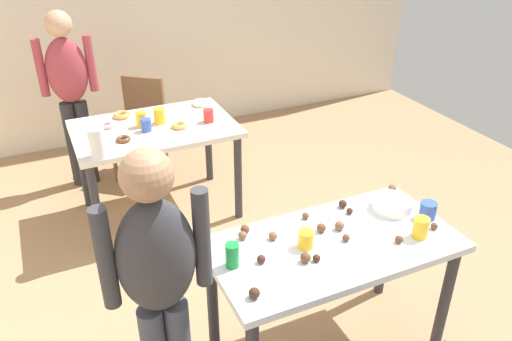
% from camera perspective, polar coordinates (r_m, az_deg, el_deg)
% --- Properties ---
extents(ground_plane, '(6.40, 6.40, 0.00)m').
position_cam_1_polar(ground_plane, '(3.18, 3.41, -17.47)').
color(ground_plane, '#9E7A56').
extents(wall_back, '(6.40, 0.10, 2.60)m').
position_cam_1_polar(wall_back, '(5.32, -13.11, 17.33)').
color(wall_back, beige).
rests_on(wall_back, ground_plane).
extents(dining_table_near, '(1.26, 0.64, 0.75)m').
position_cam_1_polar(dining_table_near, '(2.68, 8.52, -9.76)').
color(dining_table_near, silver).
rests_on(dining_table_near, ground_plane).
extents(dining_table_far, '(1.18, 0.79, 0.75)m').
position_cam_1_polar(dining_table_far, '(3.94, -11.16, 3.53)').
color(dining_table_far, silver).
rests_on(dining_table_far, ground_plane).
extents(chair_far_table, '(0.56, 0.56, 0.87)m').
position_cam_1_polar(chair_far_table, '(4.67, -12.72, 5.41)').
color(chair_far_table, brown).
rests_on(chair_far_table, ground_plane).
extents(person_girl_near, '(0.45, 0.22, 1.50)m').
position_cam_1_polar(person_girl_near, '(2.17, -10.76, -12.09)').
color(person_girl_near, '#383D4C').
rests_on(person_girl_near, ground_plane).
extents(person_adult_far, '(0.45, 0.23, 1.50)m').
position_cam_1_polar(person_adult_far, '(4.47, -20.08, 8.85)').
color(person_adult_far, '#28282D').
rests_on(person_adult_far, ground_plane).
extents(mixing_bowl, '(0.22, 0.22, 0.06)m').
position_cam_1_polar(mixing_bowl, '(2.91, 14.97, -3.68)').
color(mixing_bowl, white).
rests_on(mixing_bowl, dining_table_near).
extents(soda_can, '(0.07, 0.07, 0.12)m').
position_cam_1_polar(soda_can, '(2.40, -2.67, -9.43)').
color(soda_can, '#198438').
rests_on(soda_can, dining_table_near).
extents(fork_near, '(0.17, 0.02, 0.01)m').
position_cam_1_polar(fork_near, '(2.51, 11.11, -9.71)').
color(fork_near, silver).
rests_on(fork_near, dining_table_near).
extents(cup_near_0, '(0.09, 0.09, 0.10)m').
position_cam_1_polar(cup_near_0, '(2.88, 18.63, -4.25)').
color(cup_near_0, '#3351B2').
rests_on(cup_near_0, dining_table_near).
extents(cup_near_1, '(0.08, 0.08, 0.09)m').
position_cam_1_polar(cup_near_1, '(2.53, 5.58, -7.65)').
color(cup_near_1, yellow).
rests_on(cup_near_1, dining_table_near).
extents(cup_near_2, '(0.08, 0.08, 0.11)m').
position_cam_1_polar(cup_near_2, '(2.71, 17.90, -6.09)').
color(cup_near_2, yellow).
rests_on(cup_near_2, dining_table_near).
extents(cake_ball_0, '(0.05, 0.05, 0.05)m').
position_cam_1_polar(cake_ball_0, '(2.45, 5.55, -9.65)').
color(cake_ball_0, brown).
rests_on(cake_ball_0, dining_table_near).
extents(cake_ball_1, '(0.04, 0.04, 0.04)m').
position_cam_1_polar(cake_ball_1, '(2.75, 5.55, -5.05)').
color(cake_ball_1, brown).
rests_on(cake_ball_1, dining_table_near).
extents(cake_ball_2, '(0.04, 0.04, 0.04)m').
position_cam_1_polar(cake_ball_2, '(2.82, 10.41, -4.46)').
color(cake_ball_2, '#3D2319').
rests_on(cake_ball_2, dining_table_near).
extents(cake_ball_3, '(0.04, 0.04, 0.04)m').
position_cam_1_polar(cake_ball_3, '(2.66, 15.66, -7.40)').
color(cake_ball_3, brown).
rests_on(cake_ball_3, dining_table_near).
extents(cake_ball_4, '(0.05, 0.05, 0.05)m').
position_cam_1_polar(cake_ball_4, '(2.59, 1.89, -7.29)').
color(cake_ball_4, brown).
rests_on(cake_ball_4, dining_table_near).
extents(cake_ball_5, '(0.04, 0.04, 0.04)m').
position_cam_1_polar(cake_ball_5, '(2.62, 10.02, -7.40)').
color(cake_ball_5, brown).
rests_on(cake_ball_5, dining_table_near).
extents(cake_ball_6, '(0.05, 0.05, 0.05)m').
position_cam_1_polar(cake_ball_6, '(2.63, -1.24, -6.57)').
color(cake_ball_6, brown).
rests_on(cake_ball_6, dining_table_near).
extents(cake_ball_7, '(0.05, 0.05, 0.05)m').
position_cam_1_polar(cake_ball_7, '(2.69, 9.31, -6.09)').
color(cake_ball_7, brown).
rests_on(cake_ball_7, dining_table_near).
extents(cake_ball_8, '(0.05, 0.05, 0.05)m').
position_cam_1_polar(cake_ball_8, '(3.08, 14.97, -1.94)').
color(cake_ball_8, brown).
rests_on(cake_ball_8, dining_table_near).
extents(cake_ball_9, '(0.05, 0.05, 0.05)m').
position_cam_1_polar(cake_ball_9, '(2.87, 9.66, -3.69)').
color(cake_ball_9, '#3D2319').
rests_on(cake_ball_9, dining_table_near).
extents(cake_ball_10, '(0.04, 0.04, 0.04)m').
position_cam_1_polar(cake_ball_10, '(2.81, 19.26, -5.88)').
color(cake_ball_10, brown).
rests_on(cake_ball_10, dining_table_near).
extents(cake_ball_11, '(0.04, 0.04, 0.04)m').
position_cam_1_polar(cake_ball_11, '(2.59, -1.50, -7.27)').
color(cake_ball_11, brown).
rests_on(cake_ball_11, dining_table_near).
extents(cake_ball_12, '(0.04, 0.04, 0.04)m').
position_cam_1_polar(cake_ball_12, '(2.47, 6.78, -9.68)').
color(cake_ball_12, '#3D2319').
rests_on(cake_ball_12, dining_table_near).
extents(cake_ball_13, '(0.05, 0.05, 0.05)m').
position_cam_1_polar(cake_ball_13, '(2.66, 7.29, -6.37)').
color(cake_ball_13, brown).
rests_on(cake_ball_13, dining_table_near).
extents(cake_ball_14, '(0.04, 0.04, 0.04)m').
position_cam_1_polar(cake_ball_14, '(2.44, 0.58, -9.86)').
color(cake_ball_14, '#3D2319').
rests_on(cake_ball_14, dining_table_near).
extents(cake_ball_15, '(0.05, 0.05, 0.05)m').
position_cam_1_polar(cake_ball_15, '(2.26, -0.19, -13.52)').
color(cake_ball_15, '#3D2319').
rests_on(cake_ball_15, dining_table_near).
extents(pitcher_far, '(0.11, 0.11, 0.20)m').
position_cam_1_polar(pitcher_far, '(3.48, -17.29, 2.97)').
color(pitcher_far, white).
rests_on(pitcher_far, dining_table_far).
extents(cup_far_0, '(0.08, 0.08, 0.12)m').
position_cam_1_polar(cup_far_0, '(3.92, -10.73, 6.00)').
color(cup_far_0, yellow).
rests_on(cup_far_0, dining_table_far).
extents(cup_far_1, '(0.08, 0.08, 0.11)m').
position_cam_1_polar(cup_far_1, '(3.89, -12.69, 5.58)').
color(cup_far_1, yellow).
rests_on(cup_far_1, dining_table_far).
extents(cup_far_2, '(0.08, 0.08, 0.10)m').
position_cam_1_polar(cup_far_2, '(3.90, -5.32, 6.11)').
color(cup_far_2, red).
rests_on(cup_far_2, dining_table_far).
extents(cup_far_3, '(0.08, 0.08, 0.09)m').
position_cam_1_polar(cup_far_3, '(3.81, -12.16, 4.98)').
color(cup_far_3, '#3351B2').
rests_on(cup_far_3, dining_table_far).
extents(donut_far_0, '(0.11, 0.11, 0.03)m').
position_cam_1_polar(donut_far_0, '(3.96, -16.36, 4.86)').
color(donut_far_0, pink).
rests_on(donut_far_0, dining_table_far).
extents(donut_far_1, '(0.14, 0.14, 0.04)m').
position_cam_1_polar(donut_far_1, '(4.23, -6.17, 7.51)').
color(donut_far_1, white).
rests_on(donut_far_1, dining_table_far).
extents(donut_far_2, '(0.13, 0.13, 0.04)m').
position_cam_1_polar(donut_far_2, '(4.11, -14.75, 6.02)').
color(donut_far_2, gold).
rests_on(donut_far_2, dining_table_far).
extents(donut_far_3, '(0.12, 0.12, 0.03)m').
position_cam_1_polar(donut_far_3, '(3.84, -8.55, 5.01)').
color(donut_far_3, gold).
rests_on(donut_far_3, dining_table_far).
extents(donut_far_4, '(0.10, 0.10, 0.03)m').
position_cam_1_polar(donut_far_4, '(3.70, -14.58, 3.41)').
color(donut_far_4, brown).
rests_on(donut_far_4, dining_table_far).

